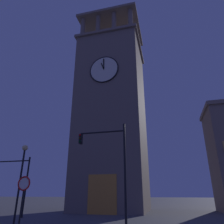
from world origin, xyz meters
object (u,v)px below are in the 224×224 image
(clocktower, at_px, (112,116))
(no_horn_sign, at_px, (23,188))
(traffic_signal_far, at_px, (14,175))
(street_lamp, at_px, (22,168))
(traffic_signal_near, at_px, (111,157))

(clocktower, xyz_separation_m, no_horn_sign, (0.77, 16.73, -10.10))
(traffic_signal_far, relative_size, street_lamp, 0.97)
(traffic_signal_near, relative_size, street_lamp, 1.22)
(traffic_signal_near, distance_m, no_horn_sign, 5.95)
(traffic_signal_near, distance_m, traffic_signal_far, 11.58)
(traffic_signal_far, height_order, street_lamp, street_lamp)
(traffic_signal_near, xyz_separation_m, no_horn_sign, (3.91, 3.94, -2.15))
(clocktower, bearing_deg, traffic_signal_near, 103.78)
(clocktower, distance_m, traffic_signal_far, 14.71)
(traffic_signal_far, xyz_separation_m, street_lamp, (-4.04, 4.22, 0.13))
(clocktower, height_order, street_lamp, clocktower)
(traffic_signal_near, height_order, no_horn_sign, traffic_signal_near)
(traffic_signal_far, xyz_separation_m, no_horn_sign, (-7.00, 7.75, -1.42))
(clocktower, bearing_deg, street_lamp, 74.19)
(traffic_signal_far, relative_size, no_horn_sign, 1.83)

